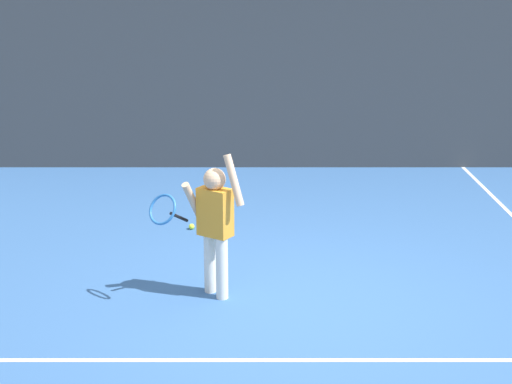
{
  "coord_description": "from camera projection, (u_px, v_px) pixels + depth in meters",
  "views": [
    {
      "loc": [
        -0.37,
        -6.39,
        2.92
      ],
      "look_at": [
        -0.37,
        0.73,
        0.85
      ],
      "focal_mm": 54.78,
      "sensor_mm": 36.0,
      "label": 1
    }
  ],
  "objects": [
    {
      "name": "ground_plane",
      "position": [
        297.0,
        306.0,
        6.95
      ],
      "size": [
        20.0,
        20.0,
        0.0
      ],
      "primitive_type": "plane",
      "color": "#335B93"
    },
    {
      "name": "court_line_baseline",
      "position": [
        304.0,
        360.0,
        6.0
      ],
      "size": [
        9.0,
        0.05,
        0.0
      ],
      "primitive_type": "cube",
      "color": "white",
      "rests_on": "ground"
    },
    {
      "name": "back_fence_windscreen",
      "position": [
        281.0,
        72.0,
        11.36
      ],
      "size": [
        11.08,
        0.08,
        2.86
      ],
      "primitive_type": "cube",
      "color": "#383D42",
      "rests_on": "ground"
    },
    {
      "name": "fence_post_1",
      "position": [
        158.0,
        66.0,
        11.4
      ],
      "size": [
        0.09,
        0.09,
        3.01
      ],
      "primitive_type": "cylinder",
      "color": "slate",
      "rests_on": "ground"
    },
    {
      "name": "fence_post_2",
      "position": [
        404.0,
        66.0,
        11.4
      ],
      "size": [
        0.09,
        0.09,
        3.01
      ],
      "primitive_type": "cylinder",
      "color": "slate",
      "rests_on": "ground"
    },
    {
      "name": "tennis_player",
      "position": [
        213.0,
        220.0,
        6.99
      ],
      "size": [
        0.89,
        0.53,
        1.35
      ],
      "rotation": [
        0.0,
        0.0,
        -0.59
      ],
      "color": "silver",
      "rests_on": "ground"
    },
    {
      "name": "tennis_ball_0",
      "position": [
        221.0,
        179.0,
        10.96
      ],
      "size": [
        0.07,
        0.07,
        0.07
      ],
      "primitive_type": "sphere",
      "color": "#CCE033",
      "rests_on": "ground"
    },
    {
      "name": "tennis_ball_1",
      "position": [
        191.0,
        227.0,
        8.97
      ],
      "size": [
        0.07,
        0.07,
        0.07
      ],
      "primitive_type": "sphere",
      "color": "#CCE033",
      "rests_on": "ground"
    }
  ]
}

